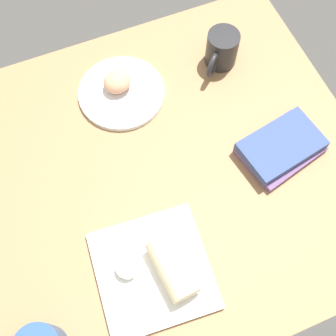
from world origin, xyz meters
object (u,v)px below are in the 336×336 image
object	(u,v)px
square_plate	(153,271)
breakfast_wrap	(173,268)
scone_pastry	(117,82)
round_plate	(122,93)
book_stack	(281,147)
sauce_cup	(127,268)
coffee_mug	(221,50)

from	to	relation	value
square_plate	breakfast_wrap	size ratio (longest dim) A/B	1.84
scone_pastry	round_plate	bearing A→B (deg)	104.98
breakfast_wrap	book_stack	distance (cm)	39.83
square_plate	book_stack	xyz separation A→B (cm)	(-39.71, -15.59, 1.39)
scone_pastry	sauce_cup	bearing A→B (deg)	73.10
scone_pastry	square_plate	distance (cm)	48.70
square_plate	sauce_cup	distance (cm)	5.86
breakfast_wrap	coffee_mug	xyz separation A→B (cm)	(-33.68, -48.02, 0.06)
scone_pastry	sauce_cup	world-z (taller)	scone_pastry
coffee_mug	sauce_cup	bearing A→B (deg)	45.87
round_plate	breakfast_wrap	world-z (taller)	breakfast_wrap
book_stack	breakfast_wrap	bearing A→B (deg)	25.95
round_plate	coffee_mug	world-z (taller)	coffee_mug
coffee_mug	scone_pastry	bearing A→B (deg)	-3.12
square_plate	breakfast_wrap	distance (cm)	6.04
round_plate	scone_pastry	xyz separation A→B (cm)	(0.39, -1.46, 3.10)
round_plate	coffee_mug	size ratio (longest dim) A/B	1.94
sauce_cup	book_stack	xyz separation A→B (cm)	(-44.70, -13.35, -0.71)
square_plate	sauce_cup	bearing A→B (deg)	-24.20
scone_pastry	sauce_cup	xyz separation A→B (cm)	(13.84, 45.55, -0.90)
round_plate	coffee_mug	distance (cm)	28.76
round_plate	breakfast_wrap	xyz separation A→B (cm)	(5.25, 48.13, 4.27)
sauce_cup	coffee_mug	distance (cm)	61.31
round_plate	coffee_mug	bearing A→B (deg)	179.77
book_stack	square_plate	bearing A→B (deg)	21.43
round_plate	scone_pastry	size ratio (longest dim) A/B	3.19
sauce_cup	square_plate	bearing A→B (deg)	155.80
coffee_mug	breakfast_wrap	bearing A→B (deg)	54.95
breakfast_wrap	coffee_mug	world-z (taller)	coffee_mug
scone_pastry	breakfast_wrap	distance (cm)	49.84
round_plate	scone_pastry	world-z (taller)	scone_pastry
breakfast_wrap	coffee_mug	bearing A→B (deg)	-130.40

